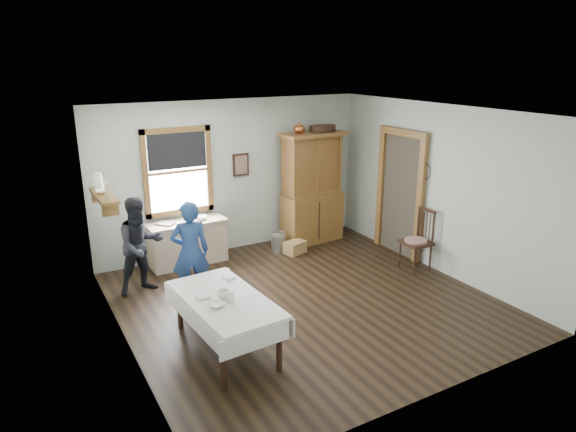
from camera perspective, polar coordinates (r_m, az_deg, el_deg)
The scene contains 20 objects.
room at distance 7.04m, azimuth 2.00°, elevation 0.44°, with size 5.01×5.01×2.70m.
window at distance 8.76m, azimuth -12.16°, elevation 5.38°, with size 1.18×0.07×1.48m.
doorway at distance 9.17m, azimuth 12.39°, elevation 2.86°, with size 0.09×1.14×2.22m.
wall_shelf at distance 7.59m, azimuth -19.85°, elevation 2.40°, with size 0.24×1.00×0.44m.
framed_picture at distance 9.17m, azimuth -5.24°, elevation 5.68°, with size 0.30×0.04×0.40m, color #361E13.
rug_beater at distance 8.65m, azimuth 15.01°, elevation 5.61°, with size 0.27×0.27×0.01m, color black.
work_counter at distance 8.85m, azimuth -11.09°, elevation -2.92°, with size 1.32×0.50×0.75m, color #CAAA8C.
china_hutch at distance 9.61m, azimuth 2.70°, elevation 3.13°, with size 1.22×0.58×2.07m, color brown.
dining_table at distance 6.33m, azimuth -6.94°, elevation -11.72°, with size 0.88×1.67×0.67m, color white.
spindle_chair at distance 8.68m, azimuth 14.06°, elevation -2.57°, with size 0.47×0.47×1.03m, color #361E13.
pail at distance 9.37m, azimuth -1.06°, elevation -2.95°, with size 0.27×0.27×0.29m, color #9A9EA2.
wicker_basket at distance 9.23m, azimuth 0.77°, elevation -3.49°, with size 0.37×0.26×0.22m, color #A7864B.
woman_blue at distance 7.42m, azimuth -10.78°, elevation -4.35°, with size 0.50×0.33×1.38m, color navy.
figure_dark at distance 7.88m, azimuth -16.04°, elevation -3.54°, with size 0.66×0.51×1.36m, color black.
table_cup_a at distance 6.14m, azimuth -7.21°, elevation -8.63°, with size 0.14×0.14×0.11m, color white.
table_cup_b at distance 6.07m, azimuth -6.36°, elevation -8.99°, with size 0.10×0.10×0.09m, color white.
table_bowl at distance 5.98m, azimuth -7.93°, elevation -9.70°, with size 0.21×0.21×0.05m, color white.
counter_book at distance 8.57m, azimuth -13.88°, elevation -1.04°, with size 0.18×0.24×0.02m, color #775F4F.
counter_bowl at distance 8.78m, azimuth -9.65°, elevation -0.18°, with size 0.21×0.21×0.07m, color white.
shelf_bowl at distance 7.59m, azimuth -19.89°, elevation 2.60°, with size 0.22×0.22×0.05m, color white.
Camera 1 is at (-3.52, -5.73, 3.40)m, focal length 32.00 mm.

